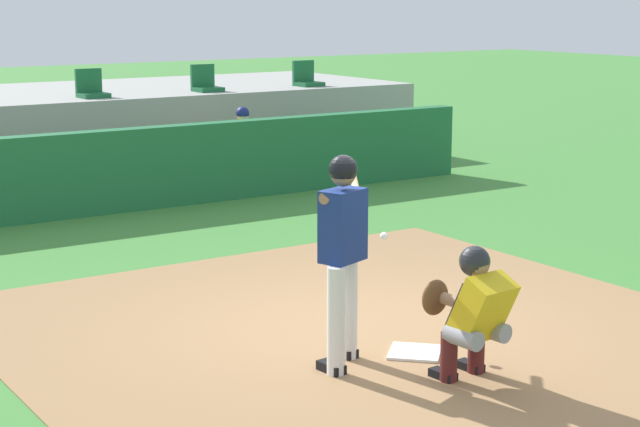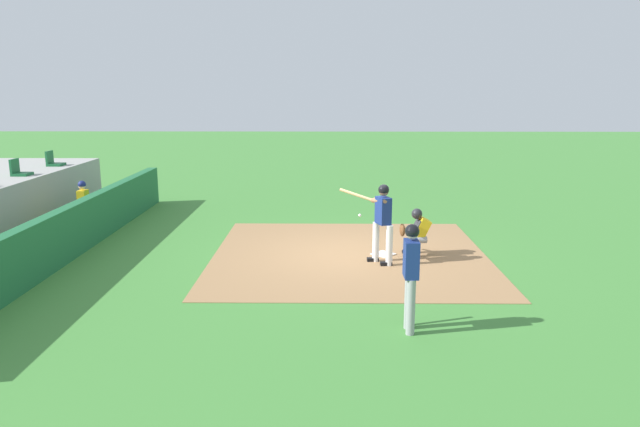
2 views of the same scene
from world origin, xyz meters
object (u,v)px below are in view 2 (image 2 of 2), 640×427
Objects in this scene: on_deck_batter at (411,271)px; stadium_seat_4 at (19,171)px; stadium_seat_5 at (54,162)px; home_plate at (383,254)px; catcher_crouched at (416,230)px; dugout_player_1 at (88,202)px; batter_at_plate at (382,218)px.

on_deck_batter is 3.72× the size of stadium_seat_4.
stadium_seat_4 is 2.17m from stadium_seat_5.
stadium_seat_5 is (5.42, 10.18, 1.51)m from home_plate.
catcher_crouched is at bearing -116.48° from stadium_seat_5.
stadium_seat_4 reaches higher than on_deck_batter.
catcher_crouched is 1.30× the size of dugout_player_1.
stadium_seat_5 is (5.44, 10.92, 0.93)m from catcher_crouched.
catcher_crouched is 4.48m from on_deck_batter.
on_deck_batter is 14.16m from stadium_seat_5.
batter_at_plate is at bearing -114.27° from dugout_player_1.
catcher_crouched is at bearing -108.44° from dugout_player_1.
catcher_crouched is at bearing -9.70° from on_deck_batter.
batter_at_plate is 1.39× the size of dugout_player_1.
batter_at_plate is 3.76× the size of stadium_seat_5.
stadium_seat_5 is at bearing 63.52° from catcher_crouched.
stadium_seat_4 is at bearing 180.00° from stadium_seat_5.
dugout_player_1 is (7.36, 8.14, -0.35)m from on_deck_batter.
home_plate is 11.63m from stadium_seat_5.
stadium_seat_4 is (7.67, 10.17, 0.51)m from on_deck_batter.
batter_at_plate is (-0.68, 0.12, 1.01)m from home_plate.
stadium_seat_5 is (2.17, 0.00, 0.00)m from stadium_seat_4.
stadium_seat_4 is at bearing 73.31° from catcher_crouched.
on_deck_batter is (-4.40, 0.75, 0.41)m from catcher_crouched.
stadium_seat_4 is 1.00× the size of stadium_seat_5.
home_plate is at bearing -0.09° from on_deck_batter.
stadium_seat_5 is (6.10, 10.06, 0.50)m from batter_at_plate.
on_deck_batter is 10.98m from dugout_player_1.
catcher_crouched is at bearing -106.69° from stadium_seat_4.
dugout_player_1 is at bearing -98.72° from stadium_seat_4.
stadium_seat_4 is at bearing 68.66° from batter_at_plate.
home_plate is 10.79m from stadium_seat_4.
stadium_seat_4 reaches higher than batter_at_plate.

